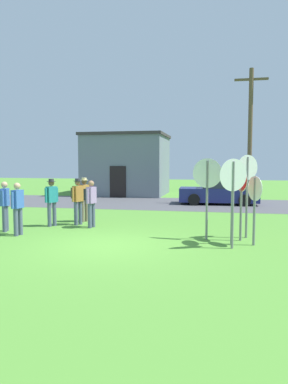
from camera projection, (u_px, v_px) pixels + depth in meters
ground_plane at (107, 245)px, 10.07m from camera, size 80.00×80.00×0.00m
street_asphalt at (163, 203)px, 20.53m from camera, size 60.00×6.40×0.01m
building_background at (127, 164)px, 26.25m from camera, size 5.78×5.22×4.38m
utility_pole at (250, 134)px, 19.83m from camera, size 1.80×0.24×7.47m
parked_car_on_street at (219, 192)px, 20.10m from camera, size 4.37×2.16×1.51m
stop_sign_tallest at (233, 190)px, 10.12m from camera, size 0.19×0.75×2.25m
stop_sign_leaning_right at (207, 183)px, 10.74m from camera, size 0.87×0.19×2.45m
stop_sign_far_back at (255, 199)px, 10.00m from camera, size 0.33×0.63×1.95m
stop_sign_leaning_left at (241, 192)px, 10.60m from camera, size 0.28×0.63×2.15m
stop_sign_rear_left at (233, 187)px, 9.58m from camera, size 0.72×0.51×2.43m
stop_sign_nearest at (247, 181)px, 10.97m from camera, size 0.63×0.47×2.56m
person_with_sunhat at (52, 199)px, 13.05m from camera, size 0.36×0.51×1.74m
person_near_signs at (18, 206)px, 11.40m from camera, size 0.27×0.56×1.69m
person_in_dark_shirt at (91, 200)px, 12.79m from camera, size 0.41×0.56×1.69m
person_in_blue at (84, 197)px, 14.06m from camera, size 0.34×0.53×1.74m
person_on_left at (77, 198)px, 13.36m from camera, size 0.45×0.52×1.74m
person_holding_notes at (5, 204)px, 12.05m from camera, size 0.31×0.55×1.69m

